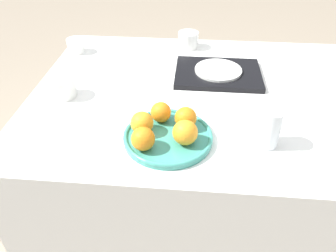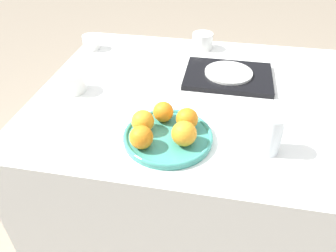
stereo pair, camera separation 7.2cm
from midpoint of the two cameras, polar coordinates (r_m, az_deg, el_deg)
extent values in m
plane|color=gray|center=(1.72, 3.56, -16.60)|extent=(12.00, 12.00, 0.00)
cube|color=white|center=(1.43, 4.15, -7.45)|extent=(1.25, 0.94, 0.77)
cylinder|color=teal|center=(0.96, -2.15, -2.07)|extent=(0.26, 0.26, 0.02)
torus|color=teal|center=(0.96, -2.16, -1.72)|extent=(0.26, 0.26, 0.01)
sphere|color=orange|center=(0.91, 0.74, -1.21)|extent=(0.07, 0.07, 0.07)
sphere|color=orange|center=(1.00, -3.33, 2.37)|extent=(0.06, 0.06, 0.06)
sphere|color=orange|center=(0.97, 0.97, 1.37)|extent=(0.07, 0.07, 0.07)
sphere|color=orange|center=(0.95, -6.71, 0.50)|extent=(0.07, 0.07, 0.07)
sphere|color=orange|center=(0.90, -6.67, -2.31)|extent=(0.07, 0.07, 0.07)
cylinder|color=silver|center=(0.95, 15.11, -0.38)|extent=(0.07, 0.07, 0.12)
cube|color=black|center=(1.29, 7.09, 9.02)|extent=(0.33, 0.24, 0.02)
cylinder|color=silver|center=(1.28, 7.14, 9.61)|extent=(0.18, 0.18, 0.01)
cylinder|color=white|center=(1.21, -19.49, 6.33)|extent=(0.09, 0.09, 0.07)
cylinder|color=white|center=(1.53, -17.12, 13.22)|extent=(0.07, 0.07, 0.06)
cylinder|color=white|center=(1.51, 2.14, 14.72)|extent=(0.09, 0.09, 0.07)
camera|label=1|loc=(0.04, -92.21, -1.69)|focal=35.00mm
camera|label=2|loc=(0.04, 87.79, 1.69)|focal=35.00mm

